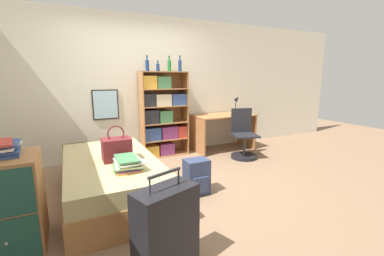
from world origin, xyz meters
name	(u,v)px	position (x,y,z in m)	size (l,w,h in m)	color
ground_plane	(169,186)	(0.00, 0.00, 0.00)	(14.00, 14.00, 0.00)	#84664C
wall_back	(136,88)	(0.00, 1.63, 1.30)	(10.00, 0.09, 2.60)	beige
bed	(111,178)	(-0.76, 0.02, 0.25)	(1.08, 2.03, 0.51)	#A36B3D
handbag	(117,149)	(-0.69, -0.10, 0.65)	(0.33, 0.24, 0.42)	maroon
book_stack_on_bed	(128,164)	(-0.64, -0.49, 0.58)	(0.33, 0.39, 0.14)	gold
suitcase	(166,231)	(-0.58, -1.49, 0.35)	(0.54, 0.39, 0.82)	black
dresser	(10,204)	(-1.70, -0.64, 0.42)	(0.50, 0.57, 0.84)	#A36B3D
magazine_pile_on_dresser	(0,149)	(-1.72, -0.58, 0.90)	(0.32, 0.38, 0.12)	#334C84
bookcase	(162,116)	(0.41, 1.41, 0.76)	(0.88, 0.33, 1.59)	#A36B3D
bottle_green	(147,65)	(0.17, 1.45, 1.70)	(0.07, 0.07, 0.28)	navy
bottle_brown	(158,67)	(0.37, 1.43, 1.67)	(0.06, 0.06, 0.19)	navy
bottle_clear	(169,65)	(0.58, 1.40, 1.70)	(0.07, 0.07, 0.28)	#1E6B2D
bottle_blue	(180,65)	(0.78, 1.38, 1.71)	(0.06, 0.06, 0.29)	navy
desk	(223,125)	(1.68, 1.24, 0.52)	(1.24, 0.67, 0.74)	#A36B3D
desk_lamp	(237,101)	(2.07, 1.33, 0.98)	(0.15, 0.10, 0.37)	black
desk_chair	(243,142)	(1.74, 0.62, 0.29)	(0.55, 0.55, 0.91)	black
backpack	(197,177)	(0.25, -0.38, 0.23)	(0.30, 0.26, 0.46)	#2D3856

